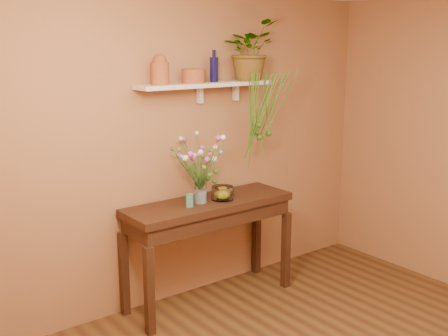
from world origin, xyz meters
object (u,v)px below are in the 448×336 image
spider_plant (249,50)px  glass_bowl (222,194)px  bouquet (201,158)px  blue_bottle (214,69)px  sideboard (209,215)px  terracotta_jug (160,70)px  glass_vase (200,192)px

spider_plant → glass_bowl: spider_plant is taller
spider_plant → bouquet: (-0.65, -0.16, -0.88)m
blue_bottle → bouquet: blue_bottle is taller
spider_plant → sideboard: bearing=-166.9°
sideboard → bouquet: 0.54m
terracotta_jug → glass_vase: bearing=-27.2°
sideboard → spider_plant: size_ratio=2.86×
glass_vase → bouquet: bearing=-107.2°
spider_plant → bouquet: spider_plant is taller
blue_bottle → glass_vase: 1.07m
bouquet → glass_bowl: bouquet is taller
sideboard → glass_bowl: bearing=-19.8°
blue_bottle → bouquet: 0.80m
bouquet → blue_bottle: bearing=34.3°
terracotta_jug → bouquet: (0.28, -0.17, -0.73)m
spider_plant → glass_bowl: bearing=-158.6°
blue_bottle → bouquet: (-0.28, -0.19, -0.73)m
spider_plant → glass_vase: 1.35m
sideboard → terracotta_jug: terracotta_jug is taller
terracotta_jug → glass_bowl: 1.19m
terracotta_jug → blue_bottle: (0.55, 0.02, -0.01)m
glass_vase → sideboard: bearing=6.6°
sideboard → glass_vase: glass_vase is taller
blue_bottle → glass_bowl: 1.09m
glass_vase → glass_bowl: size_ratio=1.15×
bouquet → glass_bowl: 0.40m
spider_plant → bouquet: bearing=-166.3°
glass_vase → glass_bowl: glass_vase is taller
glass_vase → glass_bowl: (0.21, -0.03, -0.04)m
terracotta_jug → glass_vase: terracotta_jug is taller
bouquet → glass_bowl: size_ratio=2.62×
sideboard → glass_vase: size_ratio=6.84×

